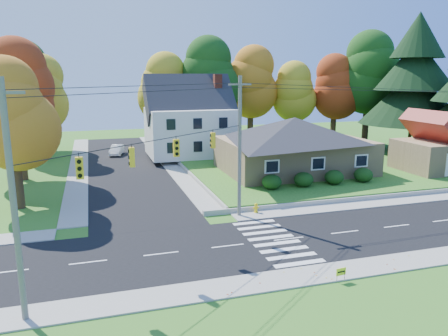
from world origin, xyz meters
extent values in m
plane|color=#3D7923|center=(0.00, 0.00, 0.00)|extent=(120.00, 120.00, 0.00)
cube|color=black|center=(0.00, 0.00, 0.01)|extent=(90.00, 8.00, 0.02)
cube|color=black|center=(-8.00, 26.00, 0.01)|extent=(8.00, 44.00, 0.02)
cube|color=#9C9A90|center=(0.00, 5.00, 0.04)|extent=(90.00, 2.00, 0.08)
cube|color=#9C9A90|center=(0.00, -5.00, 0.04)|extent=(90.00, 2.00, 0.08)
cube|color=#3D7923|center=(13.00, 21.00, 0.25)|extent=(30.00, 30.00, 0.50)
cube|color=tan|center=(8.00, 16.00, 2.10)|extent=(14.00, 10.00, 3.20)
pyramid|color=#26262B|center=(8.00, 16.00, 4.80)|extent=(14.60, 10.60, 2.20)
cube|color=silver|center=(0.00, 28.00, 3.30)|extent=(10.00, 8.00, 5.60)
pyramid|color=#26262B|center=(0.00, 28.00, 7.30)|extent=(10.40, 8.40, 2.40)
cube|color=brown|center=(3.50, 28.00, 5.30)|extent=(0.90, 0.90, 9.60)
cube|color=tan|center=(22.00, 12.00, 2.00)|extent=(7.00, 6.00, 3.00)
pyramid|color=maroon|center=(22.00, 12.00, 4.30)|extent=(7.30, 6.30, 1.60)
ellipsoid|color=#163A10|center=(3.00, 9.80, 1.14)|extent=(1.70, 1.70, 1.27)
ellipsoid|color=#163A10|center=(6.00, 9.80, 1.14)|extent=(1.70, 1.70, 1.27)
ellipsoid|color=#163A10|center=(9.00, 9.80, 1.14)|extent=(1.70, 1.70, 1.27)
ellipsoid|color=#163A10|center=(12.00, 9.80, 1.14)|extent=(1.70, 1.70, 1.27)
cylinder|color=#666059|center=(-14.50, -5.20, 5.00)|extent=(0.26, 0.26, 10.00)
cube|color=#666059|center=(-14.50, -5.20, 9.40)|extent=(1.60, 0.12, 0.12)
cylinder|color=#666059|center=(-1.50, 5.20, 5.00)|extent=(0.26, 0.26, 10.00)
cube|color=#666059|center=(-1.50, 5.20, 9.40)|extent=(1.60, 0.12, 0.12)
cube|color=gold|center=(-12.00, -3.20, 5.95)|extent=(0.34, 0.26, 1.00)
cube|color=gold|center=(-9.50, -1.20, 5.95)|extent=(0.26, 0.34, 1.00)
cube|color=gold|center=(-6.80, 0.95, 5.95)|extent=(0.34, 0.26, 1.00)
cube|color=gold|center=(-4.00, 3.20, 5.95)|extent=(0.26, 0.34, 1.00)
cylinder|color=black|center=(-8.00, 0.00, 6.60)|extent=(13.02, 10.43, 0.04)
cylinder|color=#3F2A19|center=(-2.00, 34.00, 3.20)|extent=(0.80, 0.80, 5.40)
sphere|color=#B19922|center=(-2.00, 34.00, 7.10)|extent=(6.72, 6.72, 6.72)
sphere|color=#B19922|center=(-2.00, 34.00, 8.78)|extent=(5.91, 5.91, 5.91)
sphere|color=#B19922|center=(-2.00, 34.00, 10.46)|extent=(5.11, 5.11, 5.11)
cylinder|color=#3F2A19|center=(4.00, 33.00, 3.65)|extent=(0.86, 0.86, 6.30)
sphere|color=#1A4713|center=(4.00, 33.00, 8.20)|extent=(7.84, 7.84, 7.84)
sphere|color=#1A4713|center=(4.00, 33.00, 10.16)|extent=(6.90, 6.90, 6.90)
sphere|color=#1A4713|center=(4.00, 33.00, 12.12)|extent=(5.96, 5.96, 5.96)
cylinder|color=#3F2A19|center=(10.00, 34.00, 3.43)|extent=(0.83, 0.83, 5.85)
sphere|color=#BE6E1A|center=(10.00, 34.00, 7.65)|extent=(7.28, 7.28, 7.28)
sphere|color=#BE6E1A|center=(10.00, 34.00, 9.47)|extent=(6.41, 6.41, 6.41)
sphere|color=#BE6E1A|center=(10.00, 34.00, 11.29)|extent=(5.53, 5.53, 5.53)
cylinder|color=#3F2A19|center=(16.00, 33.00, 2.98)|extent=(0.77, 0.77, 4.95)
sphere|color=#B19922|center=(16.00, 33.00, 6.55)|extent=(6.16, 6.16, 6.16)
sphere|color=#B19922|center=(16.00, 33.00, 8.09)|extent=(5.42, 5.42, 5.42)
sphere|color=#B19922|center=(16.00, 33.00, 9.63)|extent=(4.68, 4.68, 4.68)
cylinder|color=#3F2A19|center=(22.00, 32.00, 3.20)|extent=(0.80, 0.80, 5.40)
sphere|color=maroon|center=(22.00, 32.00, 7.10)|extent=(6.72, 6.72, 6.72)
sphere|color=maroon|center=(22.00, 32.00, 8.78)|extent=(5.91, 5.91, 5.91)
sphere|color=maroon|center=(22.00, 32.00, 10.46)|extent=(5.11, 5.11, 5.11)
cylinder|color=#3F2A19|center=(26.00, 30.00, 3.88)|extent=(0.89, 0.89, 6.75)
sphere|color=#1A4713|center=(26.00, 30.00, 8.75)|extent=(8.40, 8.40, 8.40)
sphere|color=#1A4713|center=(26.00, 30.00, 10.85)|extent=(7.39, 7.39, 7.39)
sphere|color=#1A4713|center=(26.00, 30.00, 12.95)|extent=(6.38, 6.38, 6.38)
cylinder|color=#3F2A19|center=(27.00, 22.00, 1.94)|extent=(0.40, 0.40, 2.88)
cone|color=black|center=(27.00, 22.00, 7.38)|extent=(12.80, 12.80, 6.72)
cone|color=black|center=(27.00, 22.00, 11.22)|extent=(9.60, 9.60, 6.08)
cone|color=black|center=(27.00, 22.00, 14.74)|extent=(6.40, 6.40, 5.44)
cylinder|color=#3F2A19|center=(-17.00, 12.00, 2.48)|extent=(0.77, 0.77, 4.95)
sphere|color=#BE6E1A|center=(-17.00, 12.00, 6.05)|extent=(6.16, 6.16, 6.16)
sphere|color=#BE6E1A|center=(-17.00, 12.00, 7.59)|extent=(5.42, 5.42, 5.42)
sphere|color=#BE6E1A|center=(-17.00, 12.00, 9.13)|extent=(4.68, 4.68, 4.68)
cylinder|color=#3F2A19|center=(-18.00, 22.00, 2.93)|extent=(0.83, 0.83, 5.85)
sphere|color=maroon|center=(-18.00, 22.00, 7.15)|extent=(7.28, 7.28, 7.28)
sphere|color=maroon|center=(-18.00, 22.00, 8.97)|extent=(6.41, 6.41, 6.41)
sphere|color=maroon|center=(-18.00, 22.00, 10.79)|extent=(5.53, 5.53, 5.53)
cylinder|color=#3F2A19|center=(-17.00, 32.00, 2.70)|extent=(0.80, 0.80, 5.40)
sphere|color=#B19922|center=(-17.00, 32.00, 6.60)|extent=(6.72, 6.72, 6.72)
sphere|color=#B19922|center=(-17.00, 32.00, 8.28)|extent=(5.91, 5.91, 5.91)
sphere|color=#B19922|center=(-17.00, 32.00, 9.96)|extent=(5.11, 5.11, 5.11)
cylinder|color=#3F2A19|center=(-19.00, 40.00, 3.15)|extent=(0.86, 0.86, 6.30)
sphere|color=#1A4713|center=(-19.00, 40.00, 7.70)|extent=(7.84, 7.84, 7.84)
sphere|color=#1A4713|center=(-19.00, 40.00, 9.66)|extent=(6.90, 6.90, 6.90)
sphere|color=#1A4713|center=(-19.00, 40.00, 11.62)|extent=(5.96, 5.96, 5.96)
imported|color=white|center=(-8.46, 33.00, 0.65)|extent=(2.25, 4.03, 1.26)
cylinder|color=yellow|center=(-0.10, 5.43, 0.05)|extent=(0.35, 0.35, 0.10)
cylinder|color=yellow|center=(-0.10, 5.43, 0.34)|extent=(0.23, 0.23, 0.54)
sphere|color=yellow|center=(-0.10, 5.43, 0.66)|extent=(0.25, 0.25, 0.25)
cylinder|color=yellow|center=(-0.10, 5.43, 0.44)|extent=(0.44, 0.14, 0.12)
cylinder|color=black|center=(-0.22, -5.98, 0.24)|extent=(0.02, 0.02, 0.48)
cylinder|color=black|center=(0.20, -5.98, 0.24)|extent=(0.02, 0.02, 0.48)
cube|color=#EEF620|center=(-0.01, -5.98, 0.53)|extent=(0.57, 0.10, 0.38)
camera|label=1|loc=(-11.38, -23.41, 10.06)|focal=35.00mm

